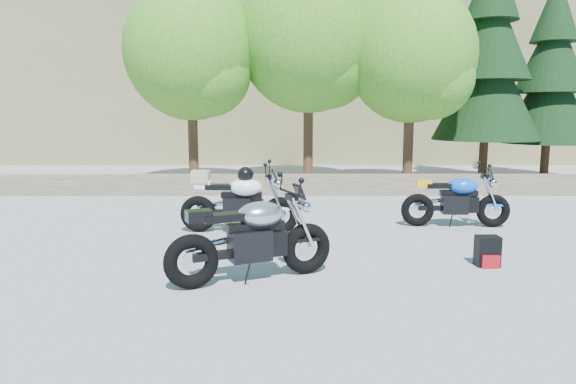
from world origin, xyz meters
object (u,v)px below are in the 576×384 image
object	(u,v)px
white_bike	(238,200)
blue_bike	(456,201)
silver_bike	(253,239)
backpack	(488,252)

from	to	relation	value
white_bike	blue_bike	distance (m)	3.95
silver_bike	white_bike	size ratio (longest dim) A/B	0.98
silver_bike	backpack	size ratio (longest dim) A/B	4.96
silver_bike	backpack	xyz separation A→B (m)	(3.14, 0.61, -0.33)
white_bike	blue_bike	size ratio (longest dim) A/B	1.06
white_bike	backpack	size ratio (longest dim) A/B	5.05
blue_bike	backpack	size ratio (longest dim) A/B	4.77
white_bike	blue_bike	bearing A→B (deg)	11.02
blue_bike	backpack	xyz separation A→B (m)	(-0.36, -2.45, -0.28)
blue_bike	backpack	bearing A→B (deg)	-94.78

